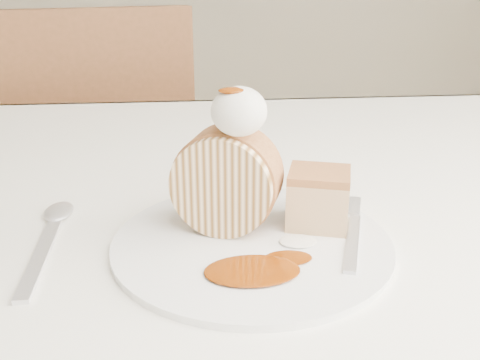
{
  "coord_description": "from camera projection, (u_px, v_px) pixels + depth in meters",
  "views": [
    {
      "loc": [
        -0.08,
        -0.38,
        0.99
      ],
      "look_at": [
        -0.04,
        0.07,
        0.81
      ],
      "focal_mm": 40.0,
      "sensor_mm": 36.0,
      "label": 1
    }
  ],
  "objects": [
    {
      "name": "table",
      "position": [
        265.0,
        253.0,
        0.66
      ],
      "size": [
        1.4,
        0.9,
        0.75
      ],
      "color": "white",
      "rests_on": "ground"
    },
    {
      "name": "chair_far",
      "position": [
        99.0,
        171.0,
        1.33
      ],
      "size": [
        0.53,
        0.53,
        0.91
      ],
      "rotation": [
        0.0,
        0.0,
        3.42
      ],
      "color": "brown",
      "rests_on": "ground"
    },
    {
      "name": "plate",
      "position": [
        252.0,
        242.0,
        0.49
      ],
      "size": [
        0.32,
        0.32,
        0.01
      ],
      "primitive_type": "cylinder",
      "rotation": [
        0.0,
        0.0,
        -0.29
      ],
      "color": "white",
      "rests_on": "table"
    },
    {
      "name": "roulade_slice",
      "position": [
        226.0,
        181.0,
        0.5
      ],
      "size": [
        0.11,
        0.08,
        0.09
      ],
      "primitive_type": "cylinder",
      "rotation": [
        1.57,
        0.0,
        -0.34
      ],
      "color": "#FFDFB1",
      "rests_on": "plate"
    },
    {
      "name": "cake_chunk",
      "position": [
        318.0,
        201.0,
        0.51
      ],
      "size": [
        0.07,
        0.07,
        0.05
      ],
      "primitive_type": "cube",
      "rotation": [
        0.0,
        0.0,
        -0.29
      ],
      "color": "#A96C40",
      "rests_on": "plate"
    },
    {
      "name": "whipped_cream",
      "position": [
        239.0,
        111.0,
        0.46
      ],
      "size": [
        0.05,
        0.05,
        0.04
      ],
      "primitive_type": "ellipsoid",
      "color": "white",
      "rests_on": "roulade_slice"
    },
    {
      "name": "caramel_drizzle",
      "position": [
        233.0,
        84.0,
        0.45
      ],
      "size": [
        0.02,
        0.02,
        0.01
      ],
      "primitive_type": "ellipsoid",
      "color": "#712B04",
      "rests_on": "whipped_cream"
    },
    {
      "name": "caramel_pool",
      "position": [
        252.0,
        270.0,
        0.43
      ],
      "size": [
        0.09,
        0.07,
        0.0
      ],
      "primitive_type": null,
      "rotation": [
        0.0,
        0.0,
        -0.29
      ],
      "color": "#712B04",
      "rests_on": "plate"
    },
    {
      "name": "fork",
      "position": [
        353.0,
        242.0,
        0.48
      ],
      "size": [
        0.07,
        0.15,
        0.0
      ],
      "primitive_type": "cube",
      "rotation": [
        0.0,
        0.0,
        -0.34
      ],
      "color": "silver",
      "rests_on": "plate"
    },
    {
      "name": "spoon",
      "position": [
        40.0,
        257.0,
        0.47
      ],
      "size": [
        0.03,
        0.17,
        0.0
      ],
      "primitive_type": "cube",
      "rotation": [
        0.0,
        0.0,
        0.04
      ],
      "color": "silver",
      "rests_on": "table"
    }
  ]
}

